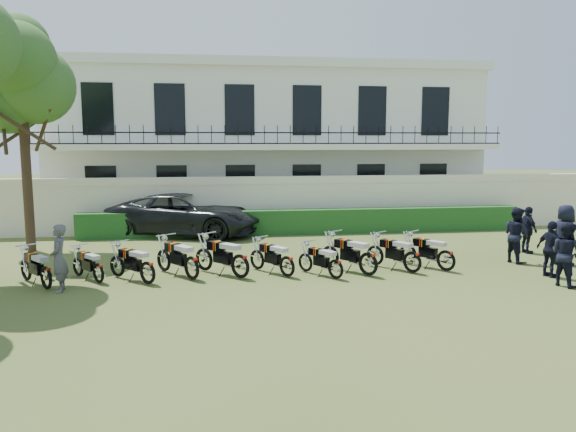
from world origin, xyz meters
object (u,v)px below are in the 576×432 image
motorcycle_5 (287,261)px  officer_2 (551,249)px  motorcycle_0 (46,272)px  motorcycle_7 (368,258)px  tree_west_near (22,76)px  motorcycle_3 (192,262)px  motorcycle_8 (412,257)px  officer_4 (516,235)px  motorcycle_2 (147,267)px  motorcycle_4 (240,260)px  motorcycle_1 (98,268)px  officer_1 (566,254)px  officer_3 (564,235)px  motorcycle_6 (336,264)px  officer_5 (528,230)px  motorcycle_9 (446,255)px  inspector (59,258)px  suv (185,214)px

motorcycle_5 → officer_2: size_ratio=0.98×
motorcycle_0 → motorcycle_7: size_ratio=0.88×
tree_west_near → motorcycle_3: size_ratio=4.66×
motorcycle_8 → officer_4: size_ratio=0.94×
motorcycle_2 → motorcycle_4: size_ratio=0.89×
motorcycle_1 → motorcycle_3: motorcycle_3 is taller
officer_1 → officer_3: 2.76m
motorcycle_2 → motorcycle_5: motorcycle_2 is taller
motorcycle_6 → officer_5: 7.68m
motorcycle_9 → officer_2: 2.82m
motorcycle_2 → officer_3: officer_3 is taller
officer_1 → officer_2: officer_1 is taller
motorcycle_0 → motorcycle_3: 3.68m
officer_4 → officer_5: bearing=-57.5°
motorcycle_5 → officer_5: 8.79m
motorcycle_2 → officer_1: 10.99m
tree_west_near → officer_3: bearing=-15.0°
motorcycle_3 → inspector: inspector is taller
tree_west_near → motorcycle_7: size_ratio=4.54×
motorcycle_0 → motorcycle_6: (7.55, 0.01, -0.04)m
motorcycle_2 → officer_2: size_ratio=0.89×
officer_5 → inspector: bearing=97.5°
motorcycle_3 → motorcycle_4: (1.32, -0.02, 0.02)m
motorcycle_3 → motorcycle_8: 6.23m
officer_3 → motorcycle_9: bearing=92.3°
inspector → officer_2: bearing=82.1°
motorcycle_1 → officer_1: 12.32m
tree_west_near → motorcycle_9: (12.84, -4.89, -5.40)m
suv → officer_2: size_ratio=3.82×
motorcycle_4 → officer_1: officer_1 is taller
motorcycle_4 → motorcycle_0: bearing=141.5°
suv → inspector: bearing=-179.6°
motorcycle_4 → motorcycle_9: size_ratio=0.98×
tree_west_near → motorcycle_0: bearing=-70.4°
motorcycle_0 → inspector: 0.58m
officer_2 → officer_5: (1.21, 3.17, 0.00)m
motorcycle_4 → officer_4: bearing=-37.5°
motorcycle_0 → suv: bearing=30.2°
motorcycle_8 → officer_5: (4.88, 2.24, 0.31)m
motorcycle_1 → motorcycle_3: bearing=-38.5°
motorcycle_2 → officer_2: 11.07m
officer_1 → motorcycle_3: bearing=59.6°
motorcycle_3 → motorcycle_8: size_ratio=1.04×
motorcycle_1 → suv: size_ratio=0.23×
tree_west_near → officer_3: 18.07m
tree_west_near → inspector: (2.29, -5.55, -5.03)m
motorcycle_2 → motorcycle_9: (8.43, 0.30, 0.01)m
motorcycle_0 → motorcycle_3: motorcycle_3 is taller
motorcycle_5 → officer_3: officer_3 is taller
tree_west_near → motorcycle_9: 14.76m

